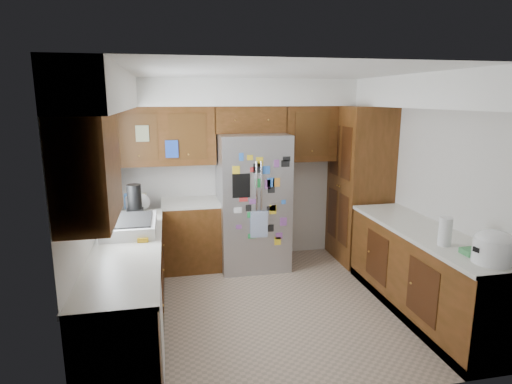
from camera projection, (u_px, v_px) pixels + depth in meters
floor at (274, 305)px, 4.76m from camera, size 3.60×3.60×0.00m
room_shell at (258, 138)px, 4.69m from camera, size 3.64×3.24×2.52m
left_counter_run at (146, 278)px, 4.42m from camera, size 1.36×3.20×0.92m
right_counter_run at (423, 275)px, 4.51m from camera, size 0.63×2.25×0.92m
pantry at (359, 185)px, 5.93m from camera, size 0.60×0.90×2.15m
fridge at (253, 201)px, 5.72m from camera, size 0.90×0.79×1.80m
bridge_cabinet at (249, 119)px, 5.70m from camera, size 0.96×0.34×0.35m
fridge_top_items at (245, 97)px, 5.66m from camera, size 0.91×0.27×0.26m
sink_assembly at (130, 225)px, 4.34m from camera, size 0.52×0.73×0.37m
left_counter_clutter at (136, 202)px, 5.04m from camera, size 0.31×0.94×0.38m
rice_cooker at (493, 246)px, 3.51m from camera, size 0.32×0.31×0.28m
paper_towel at (445, 232)px, 3.93m from camera, size 0.12×0.12×0.27m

